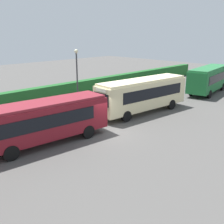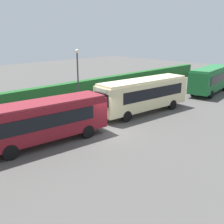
{
  "view_description": "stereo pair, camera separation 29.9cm",
  "coord_description": "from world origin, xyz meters",
  "px_view_note": "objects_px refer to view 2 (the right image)",
  "views": [
    {
      "loc": [
        -13.89,
        -14.1,
        7.64
      ],
      "look_at": [
        1.18,
        0.78,
        1.33
      ],
      "focal_mm": 43.24,
      "sensor_mm": 36.0,
      "label": 1
    },
    {
      "loc": [
        -13.68,
        -14.31,
        7.64
      ],
      "look_at": [
        1.18,
        0.78,
        1.33
      ],
      "focal_mm": 43.24,
      "sensor_mm": 36.0,
      "label": 2
    }
  ],
  "objects_px": {
    "lamppost": "(78,74)",
    "person_center": "(181,83)",
    "bus_green": "(210,79)",
    "person_left": "(114,98)",
    "bus_maroon": "(44,119)",
    "bus_cream": "(143,94)"
  },
  "relations": [
    {
      "from": "person_center",
      "to": "bus_green",
      "type": "bearing_deg",
      "value": -125.25
    },
    {
      "from": "lamppost",
      "to": "bus_maroon",
      "type": "bearing_deg",
      "value": -144.8
    },
    {
      "from": "lamppost",
      "to": "person_center",
      "type": "bearing_deg",
      "value": -4.95
    },
    {
      "from": "bus_maroon",
      "to": "lamppost",
      "type": "height_order",
      "value": "lamppost"
    },
    {
      "from": "person_left",
      "to": "lamppost",
      "type": "bearing_deg",
      "value": 115.62
    },
    {
      "from": "lamppost",
      "to": "bus_cream",
      "type": "bearing_deg",
      "value": -48.52
    },
    {
      "from": "bus_maroon",
      "to": "lamppost",
      "type": "distance_m",
      "value": 8.35
    },
    {
      "from": "bus_maroon",
      "to": "person_left",
      "type": "relative_size",
      "value": 5.74
    },
    {
      "from": "bus_green",
      "to": "lamppost",
      "type": "relative_size",
      "value": 1.53
    },
    {
      "from": "bus_maroon",
      "to": "bus_green",
      "type": "distance_m",
      "value": 23.79
    },
    {
      "from": "bus_cream",
      "to": "lamppost",
      "type": "relative_size",
      "value": 1.71
    },
    {
      "from": "bus_green",
      "to": "person_left",
      "type": "bearing_deg",
      "value": 154.71
    },
    {
      "from": "bus_green",
      "to": "person_center",
      "type": "relative_size",
      "value": 5.46
    },
    {
      "from": "bus_green",
      "to": "person_left",
      "type": "height_order",
      "value": "bus_green"
    },
    {
      "from": "person_left",
      "to": "lamppost",
      "type": "xyz_separation_m",
      "value": [
        -3.83,
        1.06,
        2.89
      ]
    },
    {
      "from": "person_left",
      "to": "lamppost",
      "type": "height_order",
      "value": "lamppost"
    },
    {
      "from": "person_left",
      "to": "bus_maroon",
      "type": "bearing_deg",
      "value": 150.2
    },
    {
      "from": "bus_maroon",
      "to": "bus_cream",
      "type": "distance_m",
      "value": 10.83
    },
    {
      "from": "person_left",
      "to": "bus_cream",
      "type": "bearing_deg",
      "value": -133.07
    },
    {
      "from": "bus_maroon",
      "to": "person_center",
      "type": "height_order",
      "value": "bus_maroon"
    },
    {
      "from": "bus_maroon",
      "to": "person_center",
      "type": "distance_m",
      "value": 23.44
    },
    {
      "from": "bus_maroon",
      "to": "bus_cream",
      "type": "xyz_separation_m",
      "value": [
        10.83,
        -0.07,
        0.12
      ]
    }
  ]
}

